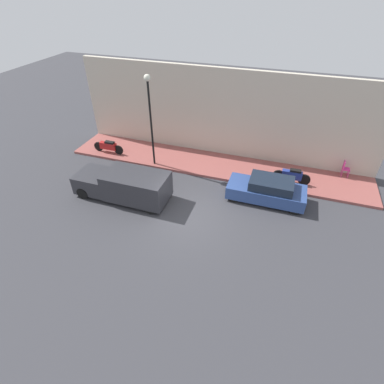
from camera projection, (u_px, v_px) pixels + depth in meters
ground_plane at (187, 217)px, 15.02m from camera, size 60.00×60.00×0.00m
sidewalk at (214, 165)px, 18.88m from camera, size 2.93×18.76×0.15m
building_facade at (223, 115)px, 18.51m from camera, size 0.30×18.76×5.55m
parked_car at (267, 190)px, 15.75m from camera, size 1.64×4.03×1.34m
delivery_van at (124, 184)px, 15.86m from camera, size 1.87×5.10×1.59m
motorcycle_red at (108, 146)px, 19.75m from camera, size 0.30×2.14×0.82m
motorcycle_blue at (292, 175)px, 16.90m from camera, size 0.30×2.08×0.87m
streetlamp at (150, 107)px, 16.70m from camera, size 0.37×0.37×5.43m
cafe_chair at (345, 168)px, 17.40m from camera, size 0.40×0.40×0.97m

